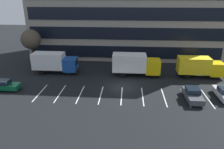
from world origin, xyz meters
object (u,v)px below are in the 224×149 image
object	(u,v)px
box_truck_yellow_all	(199,66)
box_truck_yellow	(135,64)
box_truck_blue	(54,62)
sedan_silver	(224,93)
sedan_charcoal	(193,94)
sedan_forest	(5,85)
bare_tree	(31,39)

from	to	relation	value
box_truck_yellow_all	box_truck_yellow	bearing A→B (deg)	179.99
box_truck_yellow_all	box_truck_blue	world-z (taller)	box_truck_blue
box_truck_yellow	sedan_silver	size ratio (longest dim) A/B	1.86
sedan_charcoal	sedan_silver	world-z (taller)	sedan_charcoal
sedan_charcoal	sedan_silver	xyz separation A→B (m)	(4.23, 0.78, -0.03)
box_truck_blue	sedan_silver	world-z (taller)	box_truck_blue
sedan_forest	sedan_silver	bearing A→B (deg)	-0.50
box_truck_yellow	bare_tree	distance (m)	19.57
box_truck_yellow_all	bare_tree	distance (m)	29.55
box_truck_blue	sedan_silver	xyz separation A→B (m)	(24.93, -7.50, -1.25)
sedan_charcoal	bare_tree	bearing A→B (deg)	155.01
sedan_charcoal	sedan_forest	distance (m)	25.57
box_truck_blue	box_truck_yellow_all	bearing A→B (deg)	-0.50
box_truck_yellow_all	sedan_silver	size ratio (longest dim) A/B	1.70
box_truck_yellow	bare_tree	world-z (taller)	bare_tree
box_truck_blue	sedan_charcoal	bearing A→B (deg)	-21.80
box_truck_yellow	sedan_forest	world-z (taller)	box_truck_yellow
sedan_charcoal	box_truck_blue	bearing A→B (deg)	158.20
box_truck_yellow	bare_tree	xyz separation A→B (m)	(-18.93, 4.08, 2.83)
box_truck_blue	bare_tree	world-z (taller)	bare_tree
box_truck_yellow_all	sedan_silver	bearing A→B (deg)	-80.65
box_truck_yellow	sedan_forest	size ratio (longest dim) A/B	1.92
box_truck_yellow_all	box_truck_blue	xyz separation A→B (m)	(-23.73, 0.21, 0.10)
box_truck_blue	bare_tree	size ratio (longest dim) A/B	1.13
sedan_silver	sedan_forest	bearing A→B (deg)	179.50
sedan_silver	bare_tree	distance (m)	32.64
sedan_forest	sedan_silver	distance (m)	29.79
sedan_charcoal	bare_tree	world-z (taller)	bare_tree
sedan_forest	bare_tree	size ratio (longest dim) A/B	0.61
box_truck_blue	bare_tree	distance (m)	7.24
box_truck_blue	sedan_forest	xyz separation A→B (m)	(-4.86, -7.24, -1.27)
box_truck_yellow	bare_tree	size ratio (longest dim) A/B	1.17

